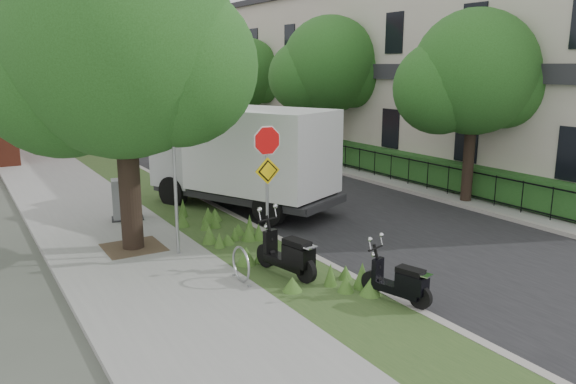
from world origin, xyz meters
The scene contains 21 objects.
ground centered at (0.00, 0.00, 0.00)m, with size 120.00×120.00×0.00m, color #4C5147.
sidewalk_near centered at (-4.25, 10.00, 0.06)m, with size 3.50×60.00×0.12m, color gray.
verge centered at (-1.50, 10.00, 0.06)m, with size 2.00×60.00×0.12m, color #2E4C20.
kerb_near centered at (-0.50, 10.00, 0.07)m, with size 0.20×60.00×0.13m, color #9E9991.
road centered at (3.00, 10.00, 0.01)m, with size 7.00×60.00×0.01m, color black.
kerb_far centered at (6.50, 10.00, 0.07)m, with size 0.20×60.00×0.13m, color #9E9991.
footpath_far centered at (8.20, 10.00, 0.06)m, with size 3.20×60.00×0.12m, color gray.
street_tree_main centered at (-4.08, 2.86, 4.80)m, with size 6.21×5.54×7.66m.
bare_post centered at (-3.20, 1.80, 2.12)m, with size 0.08×0.08×4.00m.
bike_hoop centered at (-2.70, -0.60, 0.50)m, with size 0.06×0.78×0.77m.
sign_assembly centered at (-1.40, 0.58, 2.33)m, with size 0.94×0.08×3.22m.
fence_far centered at (7.20, 10.00, 0.67)m, with size 0.04×24.00×1.00m.
hedge_far centered at (7.90, 10.00, 0.67)m, with size 1.00×24.00×1.10m, color #1C491A.
terrace_houses centered at (11.49, 10.00, 4.16)m, with size 7.40×26.40×8.20m.
far_tree_a centered at (6.94, 2.05, 4.13)m, with size 4.60×4.10×6.22m.
far_tree_b centered at (6.94, 10.05, 4.37)m, with size 4.83×4.31×6.56m.
far_tree_c centered at (6.94, 18.04, 3.95)m, with size 4.37×3.89×5.93m.
scooter_near centered at (-1.66, -0.93, 0.54)m, with size 0.61×1.80×0.87m.
scooter_far centered at (-0.55, -3.18, 0.48)m, with size 0.59×1.51×0.74m.
box_truck centered at (0.31, 5.03, 1.81)m, with size 4.67×6.56×2.78m.
utility_cabinet centered at (-3.39, 5.53, 0.70)m, with size 1.01×0.79×1.20m.
Camera 1 is at (-7.59, -10.59, 4.56)m, focal length 35.00 mm.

